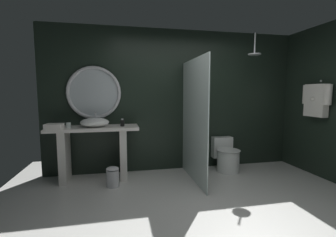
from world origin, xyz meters
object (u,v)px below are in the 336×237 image
Objects in this scene: rain_shower_head at (255,52)px; waste_bin at (113,177)px; soap_dispenser at (122,123)px; tumbler_cup at (68,125)px; hanging_bathrobe at (316,99)px; round_wall_mirror at (94,93)px; folded_hand_towel at (54,126)px; vessel_sink at (95,122)px; toilet at (226,157)px.

rain_shower_head reaches higher than waste_bin.
soap_dispenser is 0.34× the size of rain_shower_head.
hanging_bathrobe is at bearing -7.83° from tumbler_cup.
round_wall_mirror reaches higher than folded_hand_towel.
round_wall_mirror is at bearing 148.13° from soap_dispenser.
rain_shower_head is at bearing 153.63° from hanging_bathrobe.
rain_shower_head is at bearing -7.89° from round_wall_mirror.
tumbler_cup is at bearing -178.29° from vessel_sink.
vessel_sink is 0.60m from folded_hand_towel.
soap_dispenser reaches higher than tumbler_cup.
toilet is at bearing 2.64° from folded_hand_towel.
soap_dispenser is 0.42× the size of waste_bin.
vessel_sink reaches higher than tumbler_cup.
waste_bin is 1.18m from folded_hand_towel.
rain_shower_head is at bearing 5.35° from waste_bin.
rain_shower_head is 1.31m from hanging_bathrobe.
rain_shower_head is at bearing -2.40° from soap_dispenser.
vessel_sink is 0.74× the size of hanging_bathrobe.
hanging_bathrobe is at bearing -9.65° from soap_dispenser.
soap_dispenser is at bearing 5.98° from folded_hand_towel.
waste_bin is at bearing -64.52° from round_wall_mirror.
folded_hand_towel is (-0.18, -0.12, -0.00)m from tumbler_cup.
waste_bin is at bearing -52.20° from vessel_sink.
toilet is at bearing 0.82° from soap_dispenser.
hanging_bathrobe is (3.70, -0.84, -0.11)m from round_wall_mirror.
round_wall_mirror reaches higher than soap_dispenser.
hanging_bathrobe reaches higher than vessel_sink.
hanging_bathrobe is at bearing -8.86° from vessel_sink.
round_wall_mirror is 3.71× the size of folded_hand_towel.
rain_shower_head reaches higher than vessel_sink.
hanging_bathrobe is 2.52× the size of folded_hand_towel.
waste_bin is (-2.07, -0.36, -0.10)m from toilet.
hanging_bathrobe reaches higher than waste_bin.
round_wall_mirror is at bearing 115.48° from waste_bin.
vessel_sink is 0.93m from waste_bin.
vessel_sink is at bearing 177.06° from soap_dispenser.
toilet is at bearing 9.81° from waste_bin.
toilet is 2.10m from waste_bin.
vessel_sink is 5.39× the size of tumbler_cup.
soap_dispenser reaches higher than waste_bin.
waste_bin is at bearing -170.19° from toilet.
round_wall_mirror is (0.38, 0.28, 0.51)m from tumbler_cup.
rain_shower_head is (2.32, -0.10, 1.21)m from soap_dispenser.
tumbler_cup is 0.35× the size of folded_hand_towel.
round_wall_mirror reaches higher than tumbler_cup.
soap_dispenser is 3.31m from hanging_bathrobe.
tumbler_cup is 0.22× the size of rain_shower_head.
hanging_bathrobe is 3.61m from waste_bin.
waste_bin is (0.68, -0.34, -0.78)m from tumbler_cup.
waste_bin is (-0.17, -0.33, -0.79)m from soap_dispenser.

